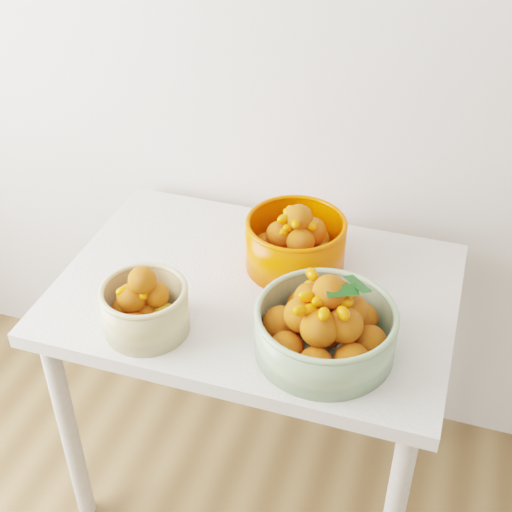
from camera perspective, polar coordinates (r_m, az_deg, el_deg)
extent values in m
cube|color=silver|center=(1.82, 17.33, 17.70)|extent=(4.00, 0.04, 2.70)
cube|color=silver|center=(1.83, -0.01, -2.96)|extent=(1.00, 0.70, 0.04)
cylinder|color=silver|center=(2.06, -14.71, -13.47)|extent=(0.05, 0.05, 0.71)
cylinder|color=silver|center=(2.41, -7.89, -3.60)|extent=(0.05, 0.05, 0.71)
cylinder|color=silver|center=(2.24, 13.22, -8.00)|extent=(0.05, 0.05, 0.71)
cylinder|color=tan|center=(1.68, -8.84, -4.26)|extent=(0.26, 0.26, 0.11)
torus|color=tan|center=(1.64, -9.02, -2.74)|extent=(0.27, 0.27, 0.01)
sphere|color=#D1660C|center=(1.67, -7.22, -4.95)|extent=(0.07, 0.07, 0.07)
sphere|color=#D64F07|center=(1.72, -8.12, -3.49)|extent=(0.07, 0.07, 0.07)
sphere|color=#D64F07|center=(1.70, -10.38, -4.22)|extent=(0.07, 0.07, 0.07)
sphere|color=#D64F07|center=(1.65, -9.64, -5.63)|extent=(0.07, 0.07, 0.07)
sphere|color=#D64F07|center=(1.69, -8.80, -4.56)|extent=(0.07, 0.07, 0.07)
sphere|color=#D64F07|center=(1.65, -8.00, -3.02)|extent=(0.06, 0.06, 0.06)
sphere|color=#D64F07|center=(1.65, -9.94, -3.30)|extent=(0.07, 0.07, 0.07)
sphere|color=#D64F07|center=(1.63, -9.09, -1.92)|extent=(0.06, 0.06, 0.06)
ellipsoid|color=#EB5E02|center=(1.64, -10.61, -2.80)|extent=(0.04, 0.04, 0.03)
ellipsoid|color=#EB5E02|center=(1.63, -9.02, -3.07)|extent=(0.04, 0.04, 0.03)
cylinder|color=#84A378|center=(1.61, 5.54, -6.07)|extent=(0.36, 0.36, 0.11)
torus|color=#84A378|center=(1.57, 5.66, -4.58)|extent=(0.36, 0.36, 0.02)
sphere|color=#D64F07|center=(1.60, 9.12, -6.78)|extent=(0.07, 0.07, 0.07)
sphere|color=#D64F07|center=(1.66, 8.51, -4.97)|extent=(0.07, 0.07, 0.07)
sphere|color=#D64F07|center=(1.69, 6.28, -3.88)|extent=(0.08, 0.08, 0.08)
sphere|color=#D64F07|center=(1.68, 3.77, -4.03)|extent=(0.08, 0.08, 0.08)
sphere|color=#D64F07|center=(1.63, 2.02, -5.48)|extent=(0.09, 0.09, 0.09)
sphere|color=#D64F07|center=(1.57, 2.44, -7.41)|extent=(0.08, 0.08, 0.08)
sphere|color=#D64F07|center=(1.54, 4.77, -8.61)|extent=(0.08, 0.08, 0.08)
sphere|color=#D64F07|center=(1.56, 7.67, -8.32)|extent=(0.08, 0.08, 0.08)
sphere|color=#D64F07|center=(1.61, 5.54, -6.14)|extent=(0.08, 0.08, 0.08)
sphere|color=#D64F07|center=(1.58, 7.64, -4.24)|extent=(0.07, 0.07, 0.07)
sphere|color=#D64F07|center=(1.61, 6.32, -3.26)|extent=(0.08, 0.08, 0.08)
sphere|color=#D64F07|center=(1.60, 4.33, -3.42)|extent=(0.07, 0.07, 0.07)
sphere|color=#D64F07|center=(1.56, 3.67, -4.71)|extent=(0.08, 0.08, 0.08)
sphere|color=#D64F07|center=(1.53, 5.10, -5.76)|extent=(0.08, 0.08, 0.08)
sphere|color=#D64F07|center=(1.54, 7.12, -5.50)|extent=(0.08, 0.08, 0.08)
sphere|color=#D64F07|center=(1.54, 5.93, -2.87)|extent=(0.08, 0.08, 0.08)
ellipsoid|color=#EB5E02|center=(1.55, 7.18, -3.16)|extent=(0.05, 0.04, 0.03)
ellipsoid|color=#EB5E02|center=(1.55, 5.47, -3.93)|extent=(0.04, 0.05, 0.03)
ellipsoid|color=#EB5E02|center=(1.49, 5.44, -4.64)|extent=(0.03, 0.04, 0.03)
ellipsoid|color=#EB5E02|center=(1.52, 5.03, -3.63)|extent=(0.04, 0.05, 0.04)
ellipsoid|color=#EB5E02|center=(1.55, 5.35, -3.37)|extent=(0.05, 0.03, 0.04)
ellipsoid|color=#EB5E02|center=(1.52, 4.34, -4.28)|extent=(0.04, 0.05, 0.03)
ellipsoid|color=#EB5E02|center=(1.51, 3.54, -4.39)|extent=(0.04, 0.05, 0.04)
ellipsoid|color=#EB5E02|center=(1.55, 4.30, -3.34)|extent=(0.04, 0.03, 0.04)
ellipsoid|color=#EB5E02|center=(1.53, 4.05, -3.25)|extent=(0.05, 0.04, 0.04)
ellipsoid|color=#EB5E02|center=(1.54, 5.92, -2.99)|extent=(0.04, 0.03, 0.03)
ellipsoid|color=#EB5E02|center=(1.53, 5.96, -3.20)|extent=(0.05, 0.05, 0.03)
ellipsoid|color=#EB5E02|center=(1.49, 7.00, -4.58)|extent=(0.04, 0.05, 0.04)
ellipsoid|color=#EB5E02|center=(1.60, 4.38, -2.40)|extent=(0.04, 0.05, 0.04)
ellipsoid|color=#EB5E02|center=(1.54, 7.17, -3.66)|extent=(0.04, 0.03, 0.03)
ellipsoid|color=#EB5E02|center=(1.55, 5.52, -3.66)|extent=(0.05, 0.04, 0.03)
ellipsoid|color=#EB5E02|center=(1.58, 4.51, -1.44)|extent=(0.05, 0.05, 0.03)
ellipsoid|color=#EB5E02|center=(1.55, 6.98, -2.50)|extent=(0.05, 0.04, 0.04)
cylinder|color=#F14400|center=(1.85, 3.17, 0.93)|extent=(0.28, 0.28, 0.13)
torus|color=#F14400|center=(1.81, 3.24, 2.66)|extent=(0.28, 0.28, 0.01)
sphere|color=#D1660C|center=(1.85, 5.49, 0.04)|extent=(0.07, 0.07, 0.07)
sphere|color=#D1660C|center=(1.90, 4.87, 1.32)|extent=(0.07, 0.07, 0.07)
sphere|color=#D64F07|center=(1.92, 2.60, 1.78)|extent=(0.07, 0.07, 0.07)
sphere|color=#D64F07|center=(1.88, 0.85, 0.84)|extent=(0.07, 0.07, 0.07)
sphere|color=#D64F07|center=(1.82, 1.43, -0.54)|extent=(0.07, 0.07, 0.07)
sphere|color=#D64F07|center=(1.80, 3.74, -0.99)|extent=(0.08, 0.08, 0.08)
sphere|color=#D64F07|center=(1.86, 3.15, 0.44)|extent=(0.07, 0.07, 0.07)
sphere|color=#D64F07|center=(1.83, 4.52, 1.98)|extent=(0.07, 0.07, 0.07)
sphere|color=#D64F07|center=(1.86, 3.01, 2.63)|extent=(0.07, 0.07, 0.07)
sphere|color=#D64F07|center=(1.82, 1.92, 1.71)|extent=(0.07, 0.07, 0.07)
sphere|color=#D64F07|center=(1.79, 3.58, 1.13)|extent=(0.07, 0.07, 0.07)
sphere|color=#D64F07|center=(1.80, 3.46, 3.06)|extent=(0.07, 0.07, 0.07)
ellipsoid|color=#EB5E02|center=(1.79, 4.39, 2.42)|extent=(0.05, 0.03, 0.04)
ellipsoid|color=#EB5E02|center=(1.79, 2.25, 1.94)|extent=(0.04, 0.05, 0.03)
ellipsoid|color=#EB5E02|center=(1.78, 2.22, 2.98)|extent=(0.04, 0.04, 0.03)
ellipsoid|color=#EB5E02|center=(1.82, 3.39, 2.28)|extent=(0.04, 0.03, 0.03)
ellipsoid|color=#EB5E02|center=(1.79, 2.61, 2.32)|extent=(0.04, 0.04, 0.04)
ellipsoid|color=#EB5E02|center=(1.83, 2.82, 3.66)|extent=(0.04, 0.04, 0.03)
ellipsoid|color=#EB5E02|center=(1.81, 3.28, 2.63)|extent=(0.03, 0.04, 0.03)
ellipsoid|color=#EB5E02|center=(1.81, 4.51, 2.56)|extent=(0.04, 0.04, 0.04)
ellipsoid|color=#EB5E02|center=(1.80, 3.43, 3.06)|extent=(0.04, 0.03, 0.03)
ellipsoid|color=#EB5E02|center=(1.80, 3.69, 2.43)|extent=(0.04, 0.04, 0.03)
ellipsoid|color=#EB5E02|center=(1.80, 3.39, 2.53)|extent=(0.05, 0.04, 0.04)
ellipsoid|color=#EB5E02|center=(1.82, 2.62, 3.43)|extent=(0.05, 0.04, 0.03)
ellipsoid|color=#EB5E02|center=(1.77, 3.20, 2.63)|extent=(0.03, 0.04, 0.03)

